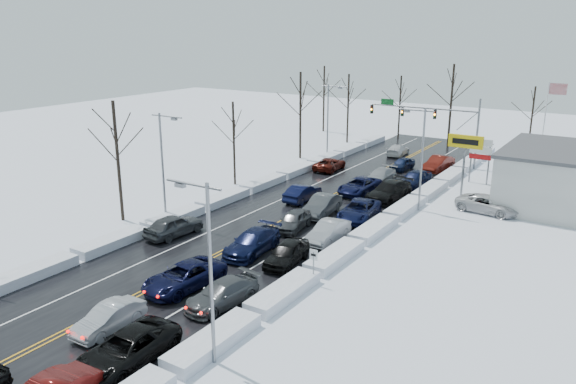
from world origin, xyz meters
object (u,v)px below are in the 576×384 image
Objects in this scene: traffic_signal_mast at (434,118)px; oncoming_car_0 at (303,201)px; tires_plus_sign at (465,146)px; flagpole at (546,120)px.

traffic_signal_mast is 22.42m from oncoming_car_0.
tires_plus_sign is 1.28× the size of oncoming_car_0.
oncoming_car_0 is at bearing -142.99° from tires_plus_sign.
oncoming_car_0 is (-12.13, -9.14, -4.99)m from tires_plus_sign.
flagpole is (11.72, 2.01, 0.45)m from traffic_signal_mast.
oncoming_car_0 is (-16.80, -23.15, -5.93)m from flagpole.
traffic_signal_mast is at bearing 120.46° from tires_plus_sign.
traffic_signal_mast is at bearing -104.30° from oncoming_car_0.
tires_plus_sign is 0.60× the size of flagpole.
tires_plus_sign is 14.79m from flagpole.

